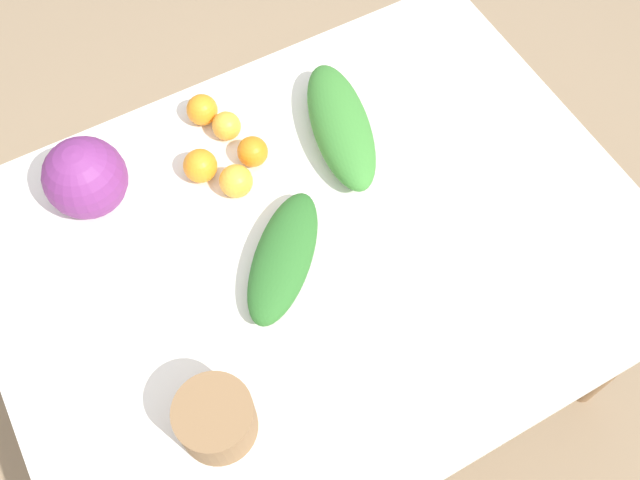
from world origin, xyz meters
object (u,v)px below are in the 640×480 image
greens_bunch_beet_tops (341,125)px  orange_0 (202,110)px  orange_1 (227,126)px  cabbage_purple (85,178)px  greens_bunch_scallion (283,257)px  orange_2 (236,181)px  orange_4 (253,152)px  paper_bag (216,419)px  orange_3 (200,166)px

greens_bunch_beet_tops → orange_0: 0.32m
greens_bunch_beet_tops → orange_1: 0.26m
cabbage_purple → greens_bunch_scallion: 0.45m
orange_0 → orange_2: orange_2 is taller
orange_2 → greens_bunch_beet_tops: bearing=-177.0°
orange_0 → orange_4: size_ratio=1.04×
greens_bunch_beet_tops → orange_0: size_ratio=4.96×
orange_4 → cabbage_purple: bearing=-11.9°
greens_bunch_scallion → orange_0: (-0.01, -0.43, -0.00)m
cabbage_purple → orange_1: cabbage_purple is taller
orange_1 → orange_2: orange_2 is taller
paper_bag → orange_0: bearing=-112.2°
cabbage_purple → orange_1: (-0.33, -0.02, -0.05)m
paper_bag → orange_4: paper_bag is taller
greens_bunch_scallion → orange_0: greens_bunch_scallion is taller
greens_bunch_scallion → orange_1: bearing=-96.6°
cabbage_purple → orange_4: 0.36m
orange_2 → orange_4: bearing=-141.0°
orange_2 → orange_3: bearing=-54.9°
orange_3 → paper_bag: bearing=68.8°
orange_2 → orange_3: 0.09m
greens_bunch_scallion → orange_4: (-0.06, -0.27, -0.00)m
greens_bunch_beet_tops → orange_1: size_ratio=5.40×
greens_bunch_scallion → orange_1: size_ratio=4.75×
orange_4 → paper_bag: bearing=57.6°
cabbage_purple → orange_3: (-0.23, 0.05, -0.05)m
greens_bunch_beet_tops → orange_0: bearing=-38.4°
orange_4 → orange_2: bearing=39.0°
greens_bunch_scallion → orange_3: bearing=-78.8°
greens_bunch_beet_tops → orange_3: 0.33m
orange_1 → orange_4: bearing=102.1°
orange_2 → orange_1: bearing=-107.5°
cabbage_purple → greens_bunch_beet_tops: size_ratio=0.49×
orange_2 → orange_3: size_ratio=0.98×
orange_1 → greens_bunch_scallion: bearing=83.4°
paper_bag → orange_2: bearing=-119.4°
paper_bag → orange_4: bearing=-122.4°
greens_bunch_beet_tops → orange_1: greens_bunch_beet_tops is taller
greens_bunch_scallion → orange_3: orange_3 is taller
orange_3 → orange_4: orange_3 is taller
orange_4 → greens_bunch_beet_tops: bearing=168.9°
paper_bag → orange_1: 0.67m
greens_bunch_beet_tops → orange_3: greens_bunch_beet_tops is taller
greens_bunch_scallion → orange_2: same height
greens_bunch_beet_tops → orange_3: bearing=-10.4°
orange_2 → cabbage_purple: bearing=-24.3°
greens_bunch_scallion → greens_bunch_beet_tops: bearing=-139.3°
paper_bag → orange_4: (-0.32, -0.51, -0.02)m
paper_bag → orange_1: size_ratio=2.19×
greens_bunch_beet_tops → orange_2: size_ratio=4.83×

